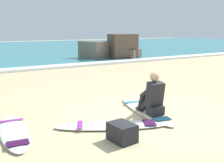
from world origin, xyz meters
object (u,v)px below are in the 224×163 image
object	(u,v)px
surfboard_spare_near	(113,125)
surfboard_spare_far	(14,131)
surfer_seated	(153,98)
surfboard_main	(145,110)
beach_bag	(122,132)

from	to	relation	value
surfboard_spare_near	surfboard_spare_far	bearing A→B (deg)	157.59
surfboard_spare_far	surfboard_spare_near	bearing A→B (deg)	-22.41
surfboard_spare_near	surfboard_spare_far	world-z (taller)	same
surfboard_spare_far	surfer_seated	bearing A→B (deg)	-12.30
surfboard_main	surfboard_spare_far	distance (m)	2.95
surfboard_main	surfboard_spare_far	size ratio (longest dim) A/B	1.16
surfer_seated	surfboard_spare_far	distance (m)	2.95
surfboard_main	surfer_seated	bearing A→B (deg)	-103.41
surfboard_spare_near	surfboard_spare_far	size ratio (longest dim) A/B	1.09
surfboard_main	surfboard_spare_far	xyz separation A→B (m)	(-2.94, 0.27, 0.00)
surfer_seated	beach_bag	size ratio (longest dim) A/B	1.97
beach_bag	surfboard_spare_near	bearing A→B (deg)	70.55
surfboard_main	surfboard_spare_far	world-z (taller)	same
surfer_seated	beach_bag	distance (m)	1.57
surfboard_main	surfer_seated	world-z (taller)	surfer_seated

